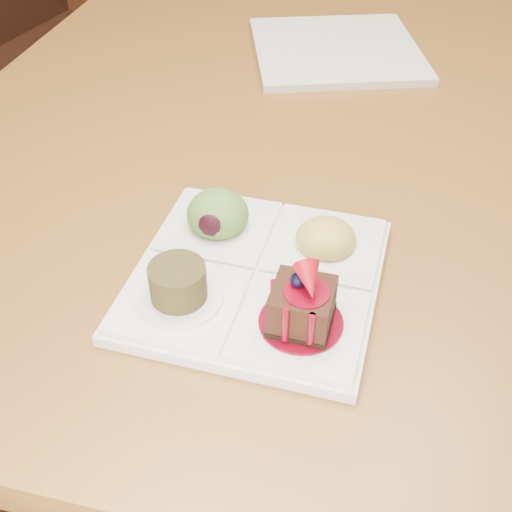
# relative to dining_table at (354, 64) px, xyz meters

# --- Properties ---
(ground) EXTENTS (6.00, 6.00, 0.00)m
(ground) POSITION_rel_dining_table_xyz_m (0.00, 0.00, -0.68)
(ground) COLOR brown
(dining_table) EXTENTS (1.00, 1.80, 0.75)m
(dining_table) POSITION_rel_dining_table_xyz_m (0.00, 0.00, 0.00)
(dining_table) COLOR brown
(dining_table) RESTS_ON ground
(chair_left) EXTENTS (0.53, 0.53, 1.01)m
(chair_left) POSITION_rel_dining_table_xyz_m (-0.83, 0.34, -0.11)
(chair_left) COLOR black
(chair_left) RESTS_ON ground
(sampler_plate) EXTENTS (0.23, 0.23, 0.09)m
(sampler_plate) POSITION_rel_dining_table_xyz_m (-0.02, -0.65, 0.09)
(sampler_plate) COLOR white
(sampler_plate) RESTS_ON dining_table
(second_plate) EXTENTS (0.32, 0.32, 0.01)m
(second_plate) POSITION_rel_dining_table_xyz_m (-0.02, -0.12, 0.07)
(second_plate) COLOR white
(second_plate) RESTS_ON dining_table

